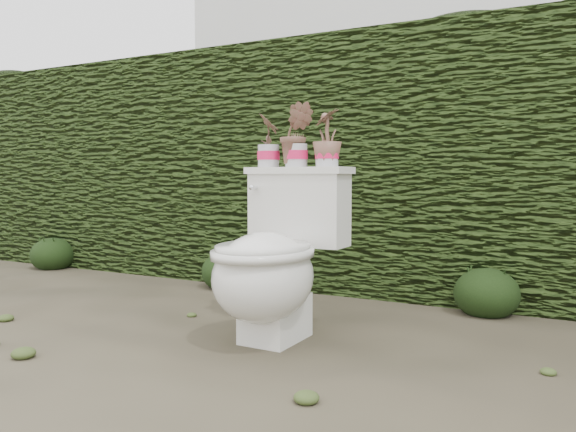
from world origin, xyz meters
The scene contains 10 objects.
ground centered at (0.00, 0.00, 0.00)m, with size 60.00×60.00×0.00m, color brown.
hedge centered at (0.00, 1.60, 0.80)m, with size 8.00×1.00×1.60m, color #334918.
house_wall centered at (0.60, 6.00, 2.00)m, with size 8.00×3.50×4.00m, color silver.
toilet centered at (0.13, 0.10, 0.36)m, with size 0.51×0.69×0.78m.
potted_plant_left centered at (-0.03, 0.34, 0.90)m, with size 0.13×0.09×0.25m, color #1F6324.
potted_plant_center centered at (0.12, 0.34, 0.92)m, with size 0.16×0.13×0.29m, color #1F6324.
potted_plant_right centered at (0.28, 0.33, 0.90)m, with size 0.14×0.14×0.25m, color #1F6324.
liriope_clump_0 centered at (-2.41, 1.02, 0.14)m, with size 0.34×0.34×0.27m, color #1D3111.
liriope_clump_1 centered at (-0.73, 1.02, 0.14)m, with size 0.34×0.34×0.27m, color #1D3111.
liriope_clump_2 centered at (0.90, 1.06, 0.14)m, with size 0.34×0.34×0.27m, color #1D3111.
Camera 1 is at (1.33, -2.05, 0.73)m, focal length 35.00 mm.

